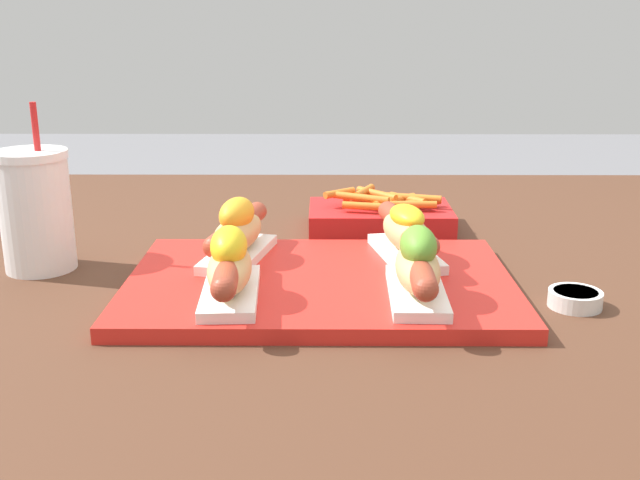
{
  "coord_description": "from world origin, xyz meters",
  "views": [
    {
      "loc": [
        -0.03,
        -0.97,
        1.08
      ],
      "look_at": [
        -0.04,
        -0.11,
        0.81
      ],
      "focal_mm": 42.0,
      "sensor_mm": 36.0,
      "label": 1
    }
  ],
  "objects_px": {
    "hot_dog_0": "(230,267)",
    "fries_basket": "(380,216)",
    "serving_tray": "(320,284)",
    "hot_dog_1": "(417,266)",
    "hot_dog_2": "(237,232)",
    "hot_dog_3": "(406,233)",
    "sauce_bowl": "(575,298)",
    "drink_cup": "(36,210)"
  },
  "relations": [
    {
      "from": "hot_dog_0",
      "to": "hot_dog_3",
      "type": "relative_size",
      "value": 1.02
    },
    {
      "from": "hot_dog_3",
      "to": "fries_basket",
      "type": "height_order",
      "value": "hot_dog_3"
    },
    {
      "from": "hot_dog_1",
      "to": "fries_basket",
      "type": "xyz_separation_m",
      "value": [
        -0.02,
        0.34,
        -0.03
      ]
    },
    {
      "from": "drink_cup",
      "to": "fries_basket",
      "type": "xyz_separation_m",
      "value": [
        0.45,
        0.19,
        -0.06
      ]
    },
    {
      "from": "hot_dog_2",
      "to": "sauce_bowl",
      "type": "relative_size",
      "value": 3.17
    },
    {
      "from": "serving_tray",
      "to": "sauce_bowl",
      "type": "relative_size",
      "value": 7.61
    },
    {
      "from": "hot_dog_2",
      "to": "drink_cup",
      "type": "bearing_deg",
      "value": 177.45
    },
    {
      "from": "hot_dog_0",
      "to": "sauce_bowl",
      "type": "bearing_deg",
      "value": 2.82
    },
    {
      "from": "hot_dog_1",
      "to": "hot_dog_3",
      "type": "distance_m",
      "value": 0.14
    },
    {
      "from": "hot_dog_2",
      "to": "fries_basket",
      "type": "xyz_separation_m",
      "value": [
        0.2,
        0.2,
        -0.03
      ]
    },
    {
      "from": "fries_basket",
      "to": "hot_dog_1",
      "type": "bearing_deg",
      "value": -87.25
    },
    {
      "from": "serving_tray",
      "to": "sauce_bowl",
      "type": "height_order",
      "value": "sauce_bowl"
    },
    {
      "from": "hot_dog_1",
      "to": "fries_basket",
      "type": "relative_size",
      "value": 0.9
    },
    {
      "from": "serving_tray",
      "to": "hot_dog_2",
      "type": "relative_size",
      "value": 2.4
    },
    {
      "from": "serving_tray",
      "to": "drink_cup",
      "type": "height_order",
      "value": "drink_cup"
    },
    {
      "from": "serving_tray",
      "to": "hot_dog_1",
      "type": "distance_m",
      "value": 0.13
    },
    {
      "from": "hot_dog_2",
      "to": "fries_basket",
      "type": "distance_m",
      "value": 0.28
    },
    {
      "from": "hot_dog_3",
      "to": "fries_basket",
      "type": "bearing_deg",
      "value": 95.42
    },
    {
      "from": "sauce_bowl",
      "to": "hot_dog_1",
      "type": "bearing_deg",
      "value": -174.6
    },
    {
      "from": "hot_dog_0",
      "to": "drink_cup",
      "type": "distance_m",
      "value": 0.3
    },
    {
      "from": "serving_tray",
      "to": "hot_dog_1",
      "type": "bearing_deg",
      "value": -31.47
    },
    {
      "from": "hot_dog_3",
      "to": "fries_basket",
      "type": "distance_m",
      "value": 0.2
    },
    {
      "from": "hot_dog_2",
      "to": "hot_dog_3",
      "type": "height_order",
      "value": "hot_dog_2"
    },
    {
      "from": "drink_cup",
      "to": "hot_dog_2",
      "type": "bearing_deg",
      "value": -2.55
    },
    {
      "from": "serving_tray",
      "to": "fries_basket",
      "type": "bearing_deg",
      "value": 71.37
    },
    {
      "from": "hot_dog_0",
      "to": "fries_basket",
      "type": "distance_m",
      "value": 0.39
    },
    {
      "from": "hot_dog_0",
      "to": "drink_cup",
      "type": "height_order",
      "value": "drink_cup"
    },
    {
      "from": "hot_dog_2",
      "to": "drink_cup",
      "type": "xyz_separation_m",
      "value": [
        -0.26,
        0.01,
        0.02
      ]
    },
    {
      "from": "sauce_bowl",
      "to": "drink_cup",
      "type": "bearing_deg",
      "value": 168.77
    },
    {
      "from": "sauce_bowl",
      "to": "fries_basket",
      "type": "bearing_deg",
      "value": 121.87
    },
    {
      "from": "hot_dog_1",
      "to": "hot_dog_2",
      "type": "relative_size",
      "value": 1.02
    },
    {
      "from": "drink_cup",
      "to": "hot_dog_1",
      "type": "bearing_deg",
      "value": -17.32
    },
    {
      "from": "hot_dog_2",
      "to": "hot_dog_1",
      "type": "bearing_deg",
      "value": -32.49
    },
    {
      "from": "hot_dog_2",
      "to": "sauce_bowl",
      "type": "height_order",
      "value": "hot_dog_2"
    },
    {
      "from": "hot_dog_0",
      "to": "fries_basket",
      "type": "height_order",
      "value": "hot_dog_0"
    },
    {
      "from": "hot_dog_2",
      "to": "serving_tray",
      "type": "bearing_deg",
      "value": -33.51
    },
    {
      "from": "hot_dog_3",
      "to": "drink_cup",
      "type": "xyz_separation_m",
      "value": [
        -0.47,
        0.01,
        0.03
      ]
    },
    {
      "from": "hot_dog_0",
      "to": "hot_dog_2",
      "type": "distance_m",
      "value": 0.14
    },
    {
      "from": "serving_tray",
      "to": "drink_cup",
      "type": "relative_size",
      "value": 2.12
    },
    {
      "from": "fries_basket",
      "to": "hot_dog_0",
      "type": "bearing_deg",
      "value": -119.29
    },
    {
      "from": "serving_tray",
      "to": "hot_dog_3",
      "type": "distance_m",
      "value": 0.14
    },
    {
      "from": "serving_tray",
      "to": "hot_dog_2",
      "type": "bearing_deg",
      "value": 146.49
    }
  ]
}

